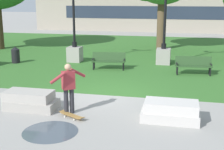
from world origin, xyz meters
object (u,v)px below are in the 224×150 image
park_bench_near_left (109,60)px  park_bench_far_left (193,64)px  person_skateboarder (69,86)px  skateboard (72,115)px  concrete_block_left (170,112)px  trash_bin (16,55)px  lamp_post_left (75,44)px  concrete_block_center (30,101)px  lamp_post_center (164,46)px

park_bench_near_left → park_bench_far_left: size_ratio=1.01×
person_skateboarder → park_bench_far_left: size_ratio=0.93×
skateboard → park_bench_near_left: 7.14m
concrete_block_left → skateboard: concrete_block_left is taller
park_bench_near_left → park_bench_far_left: bearing=-3.0°
park_bench_far_left → trash_bin: size_ratio=1.92×
lamp_post_left → trash_bin: (-3.31, -1.13, -0.57)m
lamp_post_left → concrete_block_left: bearing=-53.9°
person_skateboarder → skateboard: (0.21, -0.35, -0.89)m
concrete_block_center → park_bench_near_left: park_bench_near_left is taller
concrete_block_center → park_bench_near_left: (1.26, 6.63, 0.23)m
person_skateboarder → lamp_post_left: size_ratio=0.33×
concrete_block_left → park_bench_far_left: 6.51m
concrete_block_center → lamp_post_left: bearing=98.4°
lamp_post_left → park_bench_near_left: bearing=-32.5°
person_skateboarder → skateboard: person_skateboarder is taller
lamp_post_left → park_bench_far_left: bearing=-14.7°
person_skateboarder → park_bench_far_left: (4.21, 6.53, -0.44)m
skateboard → lamp_post_center: (2.36, 9.15, 0.97)m
park_bench_far_left → skateboard: bearing=-120.1°
trash_bin → skateboard: bearing=-50.6°
concrete_block_center → park_bench_far_left: 8.57m
park_bench_far_left → lamp_post_left: (-6.90, 1.81, 0.53)m
person_skateboarder → lamp_post_center: bearing=73.7°
trash_bin → concrete_block_center: bearing=-57.5°
concrete_block_center → lamp_post_center: 9.60m
concrete_block_center → skateboard: concrete_block_center is taller
concrete_block_center → person_skateboarder: 1.63m
trash_bin → concrete_block_left: bearing=-37.4°
concrete_block_left → park_bench_near_left: park_bench_near_left is taller
concrete_block_center → park_bench_far_left: (5.69, 6.40, 0.23)m
concrete_block_center → park_bench_far_left: size_ratio=0.99×
park_bench_far_left → concrete_block_left: bearing=-97.8°
concrete_block_center → park_bench_near_left: bearing=79.2°
skateboard → concrete_block_center: bearing=164.1°
concrete_block_center → lamp_post_left: lamp_post_left is taller
park_bench_near_left → lamp_post_center: 3.49m
lamp_post_left → lamp_post_center: lamp_post_left is taller
skateboard → park_bench_far_left: bearing=59.9°
park_bench_near_left → lamp_post_center: size_ratio=0.36×
skateboard → lamp_post_center: size_ratio=0.20×
lamp_post_left → trash_bin: size_ratio=5.42×
person_skateboarder → park_bench_near_left: bearing=91.9°
concrete_block_center → skateboard: bearing=-15.9°
skateboard → concrete_block_left: bearing=8.1°
skateboard → lamp_post_center: 9.50m
concrete_block_center → park_bench_far_left: park_bench_far_left is taller
lamp_post_center → trash_bin: bearing=-169.6°
concrete_block_left → park_bench_near_left: 7.56m
concrete_block_left → park_bench_near_left: (-3.55, 6.67, 0.23)m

